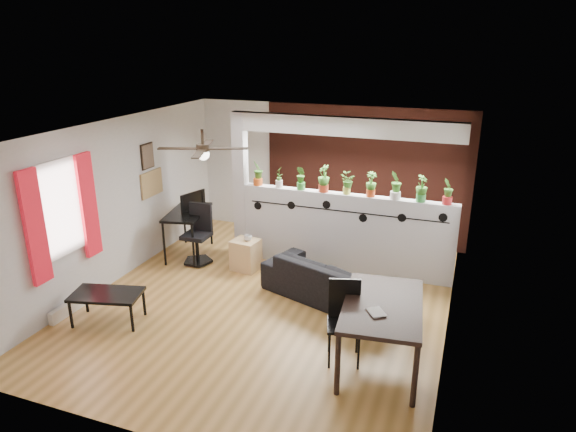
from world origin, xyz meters
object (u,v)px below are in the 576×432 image
at_px(potted_plant_2, 301,177).
at_px(potted_plant_6, 396,184).
at_px(potted_plant_8, 448,190).
at_px(dining_table, 382,310).
at_px(sofa, 334,281).
at_px(folding_chair, 344,313).
at_px(potted_plant_5, 371,184).
at_px(potted_plant_1, 279,176).
at_px(ceiling_fan, 203,150).
at_px(coffee_table, 107,296).
at_px(office_chair, 198,238).
at_px(computer_desk, 187,215).
at_px(cup, 248,238).
at_px(cube_shelf, 246,255).
at_px(potted_plant_7, 422,188).
at_px(potted_plant_4, 347,183).
at_px(potted_plant_3, 324,178).
at_px(potted_plant_0, 258,172).

height_order(potted_plant_2, potted_plant_6, potted_plant_6).
distance_m(potted_plant_8, dining_table, 2.67).
xyz_separation_m(potted_plant_2, sofa, (0.91, -1.11, -1.26)).
relative_size(potted_plant_2, folding_chair, 0.39).
bearing_deg(potted_plant_5, sofa, -103.89).
relative_size(potted_plant_1, folding_chair, 0.35).
xyz_separation_m(ceiling_fan, potted_plant_8, (3.18, 1.80, -0.75)).
bearing_deg(coffee_table, potted_plant_2, 56.39).
height_order(potted_plant_1, potted_plant_6, potted_plant_6).
height_order(potted_plant_2, potted_plant_8, potted_plant_8).
bearing_deg(office_chair, computer_desk, 144.65).
relative_size(office_chair, dining_table, 0.65).
bearing_deg(potted_plant_1, cup, -120.99).
xyz_separation_m(sofa, folding_chair, (0.50, -1.38, 0.29)).
relative_size(potted_plant_6, cube_shelf, 0.86).
height_order(potted_plant_7, office_chair, potted_plant_7).
xyz_separation_m(potted_plant_6, sofa, (-0.67, -1.11, -1.29)).
xyz_separation_m(ceiling_fan, office_chair, (-0.88, 1.22, -1.86)).
xyz_separation_m(potted_plant_4, folding_chair, (0.62, -2.49, -0.94)).
xyz_separation_m(potted_plant_3, dining_table, (1.47, -2.48, -0.86)).
bearing_deg(potted_plant_2, potted_plant_3, 0.00).
relative_size(potted_plant_2, office_chair, 0.38).
xyz_separation_m(potted_plant_2, potted_plant_8, (2.37, 0.00, 0.01)).
bearing_deg(potted_plant_7, coffee_table, -143.80).
distance_m(potted_plant_4, computer_desk, 2.95).
height_order(potted_plant_0, office_chair, potted_plant_0).
bearing_deg(ceiling_fan, potted_plant_2, 65.77).
bearing_deg(potted_plant_4, cube_shelf, -159.97).
relative_size(cup, office_chair, 0.12).
bearing_deg(potted_plant_5, folding_chair, -84.80).
distance_m(ceiling_fan, potted_plant_8, 3.73).
bearing_deg(cube_shelf, office_chair, -172.32).
height_order(potted_plant_0, potted_plant_5, potted_plant_0).
bearing_deg(potted_plant_3, folding_chair, -67.78).
xyz_separation_m(potted_plant_1, dining_table, (2.26, -2.48, -0.81)).
bearing_deg(potted_plant_8, folding_chair, -111.06).
relative_size(office_chair, coffee_table, 0.99).
height_order(potted_plant_0, coffee_table, potted_plant_0).
bearing_deg(ceiling_fan, potted_plant_3, 56.20).
bearing_deg(potted_plant_2, potted_plant_7, 0.00).
xyz_separation_m(cup, folding_chair, (2.15, -1.91, 0.02)).
height_order(potted_plant_5, office_chair, potted_plant_5).
height_order(potted_plant_7, sofa, potted_plant_7).
relative_size(potted_plant_0, computer_desk, 0.36).
relative_size(ceiling_fan, computer_desk, 0.96).
xyz_separation_m(potted_plant_5, coffee_table, (-3.06, -2.81, -1.17)).
bearing_deg(cup, potted_plant_1, 59.01).
bearing_deg(potted_plant_6, coffee_table, -140.80).
xyz_separation_m(potted_plant_3, cup, (-1.14, -0.58, -1.01)).
bearing_deg(potted_plant_0, potted_plant_2, 0.00).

